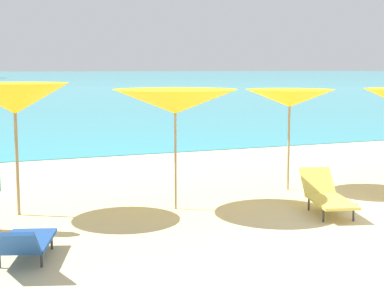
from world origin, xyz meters
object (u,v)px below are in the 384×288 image
Objects in this scene: umbrella_2 at (15,99)px; umbrella_3 at (175,102)px; umbrella_4 at (290,98)px; lounge_chair_3 at (327,195)px; lounge_chair_5 at (23,242)px.

umbrella_2 is 2.79m from umbrella_3.
umbrella_3 is 2.91m from umbrella_4.
lounge_chair_5 is (-5.33, -0.77, -0.04)m from lounge_chair_3.
umbrella_2 reaches higher than umbrella_3.
umbrella_2 is at bearing -179.21° from umbrella_4.
umbrella_2 is 0.95× the size of umbrella_3.
umbrella_4 is 2.60m from lounge_chair_3.
lounge_chair_5 is at bearing -154.33° from umbrella_4.
umbrella_3 reaches higher than lounge_chair_5.
umbrella_4 reaches higher than lounge_chair_3.
umbrella_2 reaches higher than lounge_chair_5.
umbrella_4 is (5.53, 0.08, -0.10)m from umbrella_2.
lounge_chair_3 is at bearing -153.06° from lounge_chair_5.
umbrella_2 reaches higher than lounge_chair_3.
umbrella_3 is 1.48× the size of lounge_chair_5.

